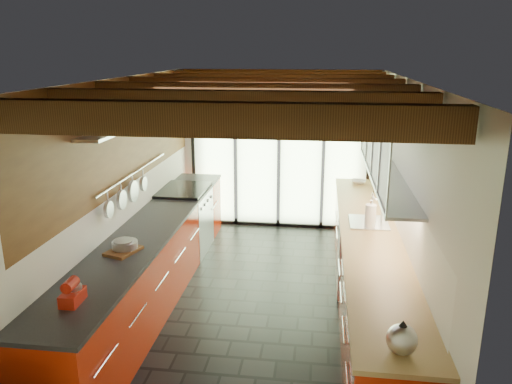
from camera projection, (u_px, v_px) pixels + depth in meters
ground at (258, 302)px, 5.95m from camera, size 5.50×5.50×0.00m
room_shell at (258, 167)px, 5.50m from camera, size 5.50×5.50×5.50m
ceiling_beams at (262, 90)px, 5.63m from camera, size 3.14×5.06×4.90m
glass_door at (279, 129)px, 8.06m from camera, size 2.95×0.10×2.90m
left_counter at (153, 261)px, 5.99m from camera, size 0.68×5.00×0.92m
range_stove at (185, 220)px, 7.37m from camera, size 0.66×0.90×0.97m
right_counter at (369, 273)px, 5.67m from camera, size 0.68×5.00×0.92m
sink_assembly at (370, 220)px, 5.91m from camera, size 0.45×0.52×0.43m
upper_cabinets_right at (389, 148)px, 5.55m from camera, size 0.34×3.00×3.00m
left_wall_fixtures at (134, 141)px, 5.76m from camera, size 0.28×2.60×0.96m
stand_mixer at (73, 293)px, 4.03m from camera, size 0.14×0.24×0.22m
pot_large at (124, 246)px, 5.06m from camera, size 0.24×0.24×0.13m
pot_small at (125, 246)px, 5.09m from camera, size 0.27×0.27×0.10m
cutting_board at (123, 251)px, 5.06m from camera, size 0.34×0.41×0.03m
kettle at (402, 338)px, 3.36m from camera, size 0.26×0.29×0.25m
paper_towel at (370, 217)px, 5.70m from camera, size 0.15×0.15×0.34m
soap_bottle at (370, 221)px, 5.72m from camera, size 0.09×0.10×0.17m
bowl at (358, 182)px, 7.63m from camera, size 0.26×0.26×0.06m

